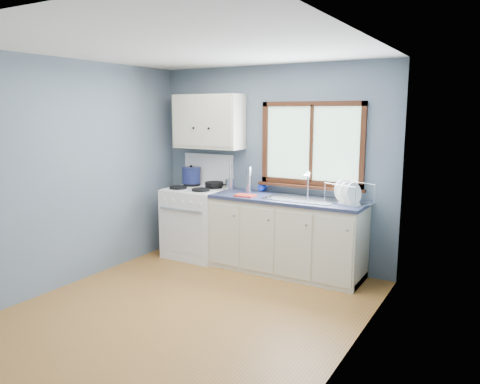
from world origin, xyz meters
The scene contains 19 objects.
floor centered at (0.00, 0.00, -0.01)m, with size 3.20×3.60×0.02m, color #A0692F.
ceiling centered at (0.00, 0.00, 2.51)m, with size 3.20×3.60×0.02m, color white.
wall_back centered at (0.00, 1.81, 1.25)m, with size 3.20×0.02×2.50m, color slate.
wall_front centered at (0.00, -1.81, 1.25)m, with size 3.20×0.02×2.50m, color slate.
wall_left centered at (-1.61, 0.00, 1.25)m, with size 0.02×3.60×2.50m, color slate.
wall_right centered at (1.61, 0.00, 1.25)m, with size 0.02×3.60×2.50m, color slate.
gas_range centered at (-0.95, 1.47, 0.49)m, with size 0.76×0.69×1.36m.
base_cabinets centered at (0.36, 1.49, 0.41)m, with size 1.85×0.60×0.88m.
countertop centered at (0.36, 1.49, 0.90)m, with size 1.89×0.64×0.04m, color #1F253F.
sink centered at (0.54, 1.49, 0.86)m, with size 0.84×0.46×0.44m.
window centered at (0.54, 1.77, 1.48)m, with size 1.36×0.10×1.03m.
upper_cabinets centered at (-0.85, 1.63, 1.80)m, with size 0.95×0.35×0.70m.
skillet centered at (-0.75, 1.60, 0.98)m, with size 0.39×0.29×0.05m.
stockpot centered at (-1.15, 1.63, 1.07)m, with size 0.30×0.30×0.25m.
utensil_crock centered at (-0.51, 1.60, 1.00)m, with size 0.13×0.13×0.39m.
thermos centered at (-0.22, 1.58, 1.08)m, with size 0.08×0.08×0.33m, color silver.
soap_bottle centered at (-0.12, 1.71, 1.05)m, with size 0.10×0.10×0.26m, color #1734CF.
dish_towel centered at (-0.12, 1.32, 0.93)m, with size 0.24×0.17×0.02m, color red.
dish_rack centered at (1.08, 1.55, 0.98)m, with size 0.56×0.50×0.24m.
Camera 1 is at (2.62, -3.51, 1.93)m, focal length 35.00 mm.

